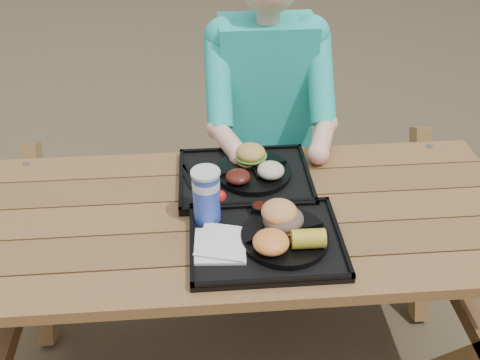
{
  "coord_description": "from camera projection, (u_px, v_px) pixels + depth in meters",
  "views": [
    {
      "loc": [
        -0.1,
        -1.32,
        1.84
      ],
      "look_at": [
        0.0,
        0.0,
        0.88
      ],
      "focal_mm": 40.0,
      "sensor_mm": 36.0,
      "label": 1
    }
  ],
  "objects": [
    {
      "name": "ground",
      "position": [
        240.0,
        356.0,
        2.15
      ],
      "size": [
        60.0,
        60.0,
        0.0
      ],
      "primitive_type": "plane",
      "color": "#999999",
      "rests_on": "ground"
    },
    {
      "name": "picnic_table",
      "position": [
        240.0,
        293.0,
        1.93
      ],
      "size": [
        1.8,
        1.49,
        0.75
      ],
      "primitive_type": null,
      "color": "#999999",
      "rests_on": "ground"
    },
    {
      "name": "tray_near",
      "position": [
        266.0,
        242.0,
        1.59
      ],
      "size": [
        0.45,
        0.35,
        0.02
      ],
      "primitive_type": "cube",
      "color": "black",
      "rests_on": "picnic_table"
    },
    {
      "name": "tray_far",
      "position": [
        245.0,
        179.0,
        1.84
      ],
      "size": [
        0.45,
        0.35,
        0.02
      ],
      "primitive_type": "cube",
      "color": "black",
      "rests_on": "picnic_table"
    },
    {
      "name": "plate_near",
      "position": [
        285.0,
        237.0,
        1.57
      ],
      "size": [
        0.26,
        0.26,
        0.02
      ],
      "primitive_type": "cylinder",
      "color": "black",
      "rests_on": "tray_near"
    },
    {
      "name": "plate_far",
      "position": [
        253.0,
        172.0,
        1.84
      ],
      "size": [
        0.26,
        0.26,
        0.02
      ],
      "primitive_type": "cylinder",
      "color": "black",
      "rests_on": "tray_far"
    },
    {
      "name": "napkin_stack",
      "position": [
        220.0,
        245.0,
        1.55
      ],
      "size": [
        0.16,
        0.16,
        0.02
      ],
      "primitive_type": "cube",
      "rotation": [
        0.0,
        0.0,
        -0.06
      ],
      "color": "silver",
      "rests_on": "tray_near"
    },
    {
      "name": "soda_cup",
      "position": [
        207.0,
        197.0,
        1.61
      ],
      "size": [
        0.08,
        0.08,
        0.17
      ],
      "primitive_type": "cylinder",
      "color": "#1838BB",
      "rests_on": "tray_near"
    },
    {
      "name": "condiment_bbq",
      "position": [
        260.0,
        209.0,
        1.67
      ],
      "size": [
        0.05,
        0.05,
        0.03
      ],
      "primitive_type": "cylinder",
      "color": "black",
      "rests_on": "tray_near"
    },
    {
      "name": "condiment_mustard",
      "position": [
        279.0,
        206.0,
        1.68
      ],
      "size": [
        0.05,
        0.05,
        0.03
      ],
      "primitive_type": "cylinder",
      "color": "yellow",
      "rests_on": "tray_near"
    },
    {
      "name": "sandwich",
      "position": [
        284.0,
        210.0,
        1.57
      ],
      "size": [
        0.11,
        0.11,
        0.12
      ],
      "primitive_type": null,
      "color": "#DD914E",
      "rests_on": "plate_near"
    },
    {
      "name": "mac_cheese",
      "position": [
        271.0,
        242.0,
        1.5
      ],
      "size": [
        0.11,
        0.11,
        0.05
      ],
      "primitive_type": "ellipsoid",
      "color": "#F3953F",
      "rests_on": "plate_near"
    },
    {
      "name": "corn_cob",
      "position": [
        308.0,
        239.0,
        1.51
      ],
      "size": [
        0.1,
        0.1,
        0.06
      ],
      "primitive_type": null,
      "rotation": [
        0.0,
        0.0,
        -0.02
      ],
      "color": "gold",
      "rests_on": "plate_near"
    },
    {
      "name": "cutlery_far",
      "position": [
        193.0,
        174.0,
        1.84
      ],
      "size": [
        0.08,
        0.14,
        0.01
      ],
      "primitive_type": "cube",
      "rotation": [
        0.0,
        0.0,
        0.45
      ],
      "color": "black",
      "rests_on": "tray_far"
    },
    {
      "name": "burger",
      "position": [
        251.0,
        149.0,
        1.85
      ],
      "size": [
        0.11,
        0.11,
        0.09
      ],
      "primitive_type": null,
      "color": "#C09343",
      "rests_on": "plate_far"
    },
    {
      "name": "baked_beans",
      "position": [
        238.0,
        177.0,
        1.77
      ],
      "size": [
        0.08,
        0.08,
        0.04
      ],
      "primitive_type": "ellipsoid",
      "color": "#48160E",
      "rests_on": "plate_far"
    },
    {
      "name": "potato_salad",
      "position": [
        271.0,
        170.0,
        1.79
      ],
      "size": [
        0.09,
        0.09,
        0.05
      ],
      "primitive_type": "ellipsoid",
      "color": "beige",
      "rests_on": "plate_far"
    },
    {
      "name": "diner",
      "position": [
        265.0,
        132.0,
        2.33
      ],
      "size": [
        0.48,
        0.84,
        1.28
      ],
      "primitive_type": null,
      "color": "#17A1A5",
      "rests_on": "ground"
    }
  ]
}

